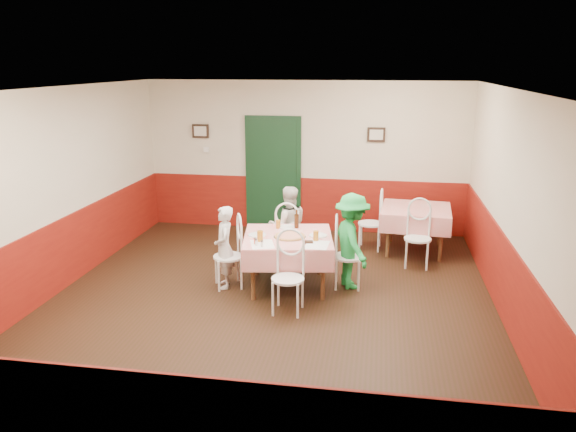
% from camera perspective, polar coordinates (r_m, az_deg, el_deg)
% --- Properties ---
extents(floor, '(7.00, 7.00, 0.00)m').
position_cam_1_polar(floor, '(7.62, -1.92, -8.77)').
color(floor, black).
rests_on(floor, ground).
extents(ceiling, '(7.00, 7.00, 0.00)m').
position_cam_1_polar(ceiling, '(6.96, -2.13, 12.76)').
color(ceiling, white).
rests_on(ceiling, back_wall).
extents(back_wall, '(6.00, 0.10, 2.80)m').
position_cam_1_polar(back_wall, '(10.55, 1.75, 6.01)').
color(back_wall, beige).
rests_on(back_wall, ground).
extents(front_wall, '(6.00, 0.10, 2.80)m').
position_cam_1_polar(front_wall, '(3.98, -12.15, -10.57)').
color(front_wall, beige).
rests_on(front_wall, ground).
extents(left_wall, '(0.10, 7.00, 2.80)m').
position_cam_1_polar(left_wall, '(8.28, -22.83, 2.20)').
color(left_wall, beige).
rests_on(left_wall, ground).
extents(right_wall, '(0.10, 7.00, 2.80)m').
position_cam_1_polar(right_wall, '(7.21, 22.06, 0.45)').
color(right_wall, beige).
rests_on(right_wall, ground).
extents(wainscot_back, '(6.00, 0.03, 1.00)m').
position_cam_1_polar(wainscot_back, '(10.72, 1.70, 1.25)').
color(wainscot_back, maroon).
rests_on(wainscot_back, ground).
extents(wainscot_left, '(0.03, 7.00, 1.00)m').
position_cam_1_polar(wainscot_left, '(8.51, -22.12, -3.71)').
color(wainscot_left, maroon).
rests_on(wainscot_left, ground).
extents(wainscot_right, '(0.03, 7.00, 1.00)m').
position_cam_1_polar(wainscot_right, '(7.47, 21.25, -6.22)').
color(wainscot_right, maroon).
rests_on(wainscot_right, ground).
extents(door, '(0.96, 0.06, 2.10)m').
position_cam_1_polar(door, '(10.66, -1.51, 4.20)').
color(door, black).
rests_on(door, ground).
extents(picture_left, '(0.32, 0.03, 0.26)m').
position_cam_1_polar(picture_left, '(10.88, -8.88, 8.52)').
color(picture_left, black).
rests_on(picture_left, back_wall).
extents(picture_right, '(0.32, 0.03, 0.26)m').
position_cam_1_polar(picture_right, '(10.34, 8.96, 8.17)').
color(picture_right, black).
rests_on(picture_right, back_wall).
extents(thermostat, '(0.10, 0.03, 0.10)m').
position_cam_1_polar(thermostat, '(10.90, -8.30, 6.70)').
color(thermostat, white).
rests_on(thermostat, back_wall).
extents(main_table, '(1.40, 1.40, 0.77)m').
position_cam_1_polar(main_table, '(8.00, 0.00, -4.67)').
color(main_table, red).
rests_on(main_table, ground).
extents(second_table, '(1.20, 1.20, 0.77)m').
position_cam_1_polar(second_table, '(9.72, 12.77, -1.38)').
color(second_table, red).
rests_on(second_table, ground).
extents(chair_left, '(0.55, 0.55, 0.90)m').
position_cam_1_polar(chair_left, '(8.02, -6.10, -4.13)').
color(chair_left, white).
rests_on(chair_left, ground).
extents(chair_right, '(0.44, 0.44, 0.90)m').
position_cam_1_polar(chair_right, '(8.02, 6.10, -4.14)').
color(chair_right, white).
rests_on(chair_right, ground).
extents(chair_far, '(0.44, 0.44, 0.90)m').
position_cam_1_polar(chair_far, '(8.78, 0.01, -2.30)').
color(chair_far, white).
rests_on(chair_far, ground).
extents(chair_near, '(0.44, 0.44, 0.90)m').
position_cam_1_polar(chair_near, '(7.18, -0.02, -6.43)').
color(chair_near, white).
rests_on(chair_near, ground).
extents(chair_second_a, '(0.45, 0.45, 0.90)m').
position_cam_1_polar(chair_second_a, '(9.68, 8.36, -0.77)').
color(chair_second_a, white).
rests_on(chair_second_a, ground).
extents(chair_second_b, '(0.45, 0.45, 0.90)m').
position_cam_1_polar(chair_second_b, '(8.99, 13.04, -2.29)').
color(chair_second_b, white).
rests_on(chair_second_b, ground).
extents(pizza, '(0.48, 0.48, 0.03)m').
position_cam_1_polar(pizza, '(7.82, 0.18, -2.06)').
color(pizza, '#B74723').
rests_on(pizza, main_table).
extents(plate_left, '(0.29, 0.29, 0.01)m').
position_cam_1_polar(plate_left, '(7.91, -3.16, -1.92)').
color(plate_left, white).
rests_on(plate_left, main_table).
extents(plate_right, '(0.29, 0.29, 0.01)m').
position_cam_1_polar(plate_right, '(7.88, 3.07, -1.98)').
color(plate_right, white).
rests_on(plate_right, main_table).
extents(plate_far, '(0.29, 0.29, 0.01)m').
position_cam_1_polar(plate_far, '(8.27, -0.16, -1.13)').
color(plate_far, white).
rests_on(plate_far, main_table).
extents(glass_a, '(0.09, 0.09, 0.15)m').
position_cam_1_polar(glass_a, '(7.62, -2.86, -2.06)').
color(glass_a, '#BF7219').
rests_on(glass_a, main_table).
extents(glass_b, '(0.08, 0.08, 0.14)m').
position_cam_1_polar(glass_b, '(7.66, 2.85, -2.02)').
color(glass_b, '#BF7219').
rests_on(glass_b, main_table).
extents(glass_c, '(0.08, 0.08, 0.12)m').
position_cam_1_polar(glass_c, '(8.22, -1.00, -0.84)').
color(glass_c, '#BF7219').
rests_on(glass_c, main_table).
extents(beer_bottle, '(0.08, 0.08, 0.25)m').
position_cam_1_polar(beer_bottle, '(8.22, 0.88, -0.39)').
color(beer_bottle, '#381C0A').
rests_on(beer_bottle, main_table).
extents(shaker_a, '(0.04, 0.04, 0.09)m').
position_cam_1_polar(shaker_a, '(7.46, -3.25, -2.70)').
color(shaker_a, silver).
rests_on(shaker_a, main_table).
extents(shaker_b, '(0.04, 0.04, 0.09)m').
position_cam_1_polar(shaker_b, '(7.40, -2.67, -2.83)').
color(shaker_b, silver).
rests_on(shaker_b, main_table).
extents(shaker_c, '(0.04, 0.04, 0.09)m').
position_cam_1_polar(shaker_c, '(7.52, -3.35, -2.55)').
color(shaker_c, '#B23319').
rests_on(shaker_c, main_table).
extents(menu_left, '(0.41, 0.47, 0.00)m').
position_cam_1_polar(menu_left, '(7.52, -2.63, -2.88)').
color(menu_left, white).
rests_on(menu_left, main_table).
extents(menu_right, '(0.32, 0.41, 0.00)m').
position_cam_1_polar(menu_right, '(7.51, 2.98, -2.93)').
color(menu_right, white).
rests_on(menu_right, main_table).
extents(wallet, '(0.12, 0.11, 0.02)m').
position_cam_1_polar(wallet, '(7.59, 2.14, -2.65)').
color(wallet, black).
rests_on(wallet, main_table).
extents(diner_left, '(0.40, 0.50, 1.18)m').
position_cam_1_polar(diner_left, '(7.98, -6.49, -3.17)').
color(diner_left, gray).
rests_on(diner_left, ground).
extents(diner_far, '(0.75, 0.66, 1.27)m').
position_cam_1_polar(diner_far, '(8.77, 0.01, -1.04)').
color(diner_far, gray).
rests_on(diner_far, ground).
extents(diner_right, '(0.82, 1.01, 1.37)m').
position_cam_1_polar(diner_right, '(7.95, 6.51, -2.55)').
color(diner_right, gray).
rests_on(diner_right, ground).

